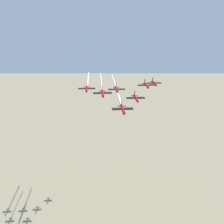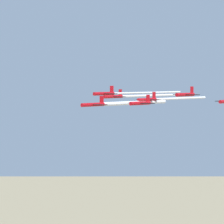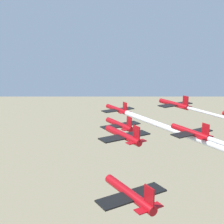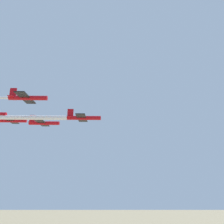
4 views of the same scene
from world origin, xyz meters
The scene contains 7 objects.
jet_0 centered at (10.22, 35.45, 169.93)m, with size 9.31×9.31×3.60m.
jet_1 centered at (14.57, 18.58, 170.22)m, with size 9.31×9.31×3.60m.
jet_2 centered at (27.08, 31.05, 173.35)m, with size 9.31×9.31×3.60m.
jet_3 centered at (18.91, 1.72, 173.15)m, with size 9.31×9.31×3.60m.
jet_4 centered at (31.42, 14.19, 170.93)m, with size 9.31×9.31×3.60m.
jet_6 centered at (23.26, -15.15, 170.47)m, with size 9.31×9.31×3.60m.
smoke_trail_0 centered at (26.40, 19.22, 169.87)m, with size 26.36×26.44×1.38m.
Camera 3 is at (29.73, -53.18, 191.54)m, focal length 50.00 mm.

